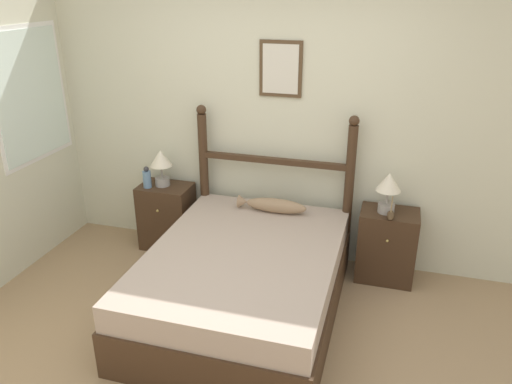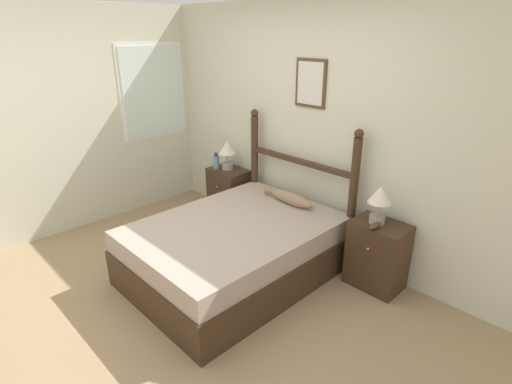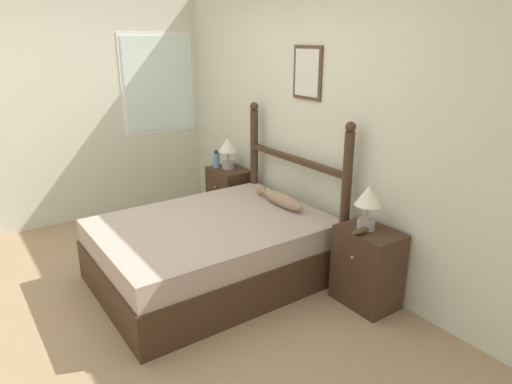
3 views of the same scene
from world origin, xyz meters
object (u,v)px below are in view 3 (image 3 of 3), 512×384
bed (212,251)px  nightstand_left (229,196)px  table_lamp_right (368,201)px  fish_pillow (280,199)px  table_lamp_left (228,149)px  bottle (216,159)px  nightstand_right (367,267)px  model_boat (361,230)px

bed → nightstand_left: nightstand_left is taller
table_lamp_right → fish_pillow: table_lamp_right is taller
nightstand_left → table_lamp_right: table_lamp_right is taller
bed → table_lamp_right: (1.01, 0.82, 0.60)m
table_lamp_left → bottle: size_ratio=1.69×
bed → fish_pillow: bearing=86.7°
nightstand_right → table_lamp_right: bearing=-162.0°
table_lamp_left → model_boat: 2.13m
nightstand_left → table_lamp_left: (-0.02, 0.01, 0.55)m
bed → fish_pillow: size_ratio=3.13×
table_lamp_left → table_lamp_right: (2.08, -0.02, 0.00)m
table_lamp_left → model_boat: size_ratio=1.84×
nightstand_left → fish_pillow: size_ratio=1.04×
fish_pillow → table_lamp_right: bearing=5.4°
nightstand_left → fish_pillow: fish_pillow is taller
nightstand_right → table_lamp_left: table_lamp_left is taller
model_boat → bottle: bearing=179.2°
table_lamp_left → fish_pillow: (1.11, -0.11, -0.25)m
bottle → table_lamp_right: bearing=1.7°
bottle → nightstand_right: bearing=2.0°
table_lamp_left → table_lamp_right: size_ratio=1.00×
table_lamp_left → bottle: (-0.11, -0.09, -0.14)m
bed → table_lamp_right: bearing=39.0°
nightstand_left → bed: bearing=-38.4°
table_lamp_right → model_boat: bearing=-66.6°
nightstand_right → table_lamp_right: size_ratio=1.82×
bed → table_lamp_left: table_lamp_left is taller
nightstand_right → table_lamp_left: bearing=179.8°
nightstand_right → fish_pillow: size_ratio=1.04×
table_lamp_right → bottle: table_lamp_right is taller
nightstand_right → bottle: bottle is taller
table_lamp_left → fish_pillow: bearing=-5.7°
fish_pillow → bed: bearing=-93.3°
bottle → fish_pillow: bottle is taller
bed → nightstand_right: size_ratio=3.00×
nightstand_left → bottle: bottle is taller
table_lamp_right → bed: bearing=-141.0°
model_boat → fish_pillow: (-1.01, 0.01, -0.05)m
model_boat → fish_pillow: 1.01m
bed → table_lamp_right: size_ratio=5.46×
model_boat → bed: bearing=-145.6°
table_lamp_right → bottle: size_ratio=1.69×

